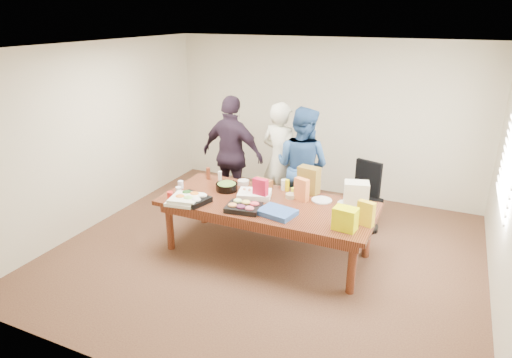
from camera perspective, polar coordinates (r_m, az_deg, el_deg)
The scene contains 38 objects.
floor at distance 6.13m, azimuth 1.39°, elevation -9.49°, with size 5.50×5.00×0.02m, color #47301E.
ceiling at distance 5.31m, azimuth 1.65°, elevation 16.77°, with size 5.50×5.00×0.02m, color white.
wall_back at distance 7.86m, azimuth 8.71°, elevation 7.82°, with size 5.50×0.04×2.70m, color beige.
wall_front at distance 3.59m, azimuth -14.45°, elevation -8.78°, with size 5.50×0.04×2.70m, color beige.
wall_left at distance 7.06m, azimuth -19.60°, elevation 5.39°, with size 0.04×5.00×2.70m, color beige.
window_panel at distance 5.75m, azimuth 30.01°, elevation 1.96°, with size 0.03×1.40×1.10m, color white.
window_blinds at distance 5.74m, azimuth 29.62°, elevation 2.02°, with size 0.04×1.36×1.00m, color beige.
conference_table at distance 5.95m, azimuth 1.42°, elevation -6.29°, with size 2.80×1.20×0.75m, color #4C1C0F.
office_chair at distance 6.73m, azimuth 13.76°, elevation -2.51°, with size 0.50×0.50×0.98m, color black.
person_center at distance 6.88m, azimuth 3.17°, elevation 2.40°, with size 0.67×0.44×1.83m, color beige.
person_right at distance 6.66m, azimuth 5.93°, elevation 1.62°, with size 0.88×0.69×1.81m, color #294D86.
person_left at distance 7.05m, azimuth -3.06°, elevation 3.12°, with size 1.11×0.46×1.89m, color black.
veggie_tray at distance 5.85m, azimuth -8.33°, elevation -2.59°, with size 0.45×0.35×0.07m, color black.
fruit_tray at distance 5.54m, azimuth -1.62°, elevation -3.72°, with size 0.42×0.33×0.06m, color black.
sheet_cake at distance 5.92m, azimuth -0.18°, elevation -1.99°, with size 0.43×0.32×0.08m, color white.
salad_bowl at distance 6.15m, azimuth -3.81°, elevation -1.03°, with size 0.30×0.30×0.10m, color black.
chip_bag_blue at distance 5.42m, azimuth 2.74°, elevation -4.33°, with size 0.43×0.32×0.06m, color #2C509A.
chip_bag_red at distance 5.80m, azimuth 0.57°, elevation -1.36°, with size 0.20×0.08×0.29m, color #B31332.
chip_bag_yellow at distance 5.27m, azimuth 13.99°, elevation -4.34°, with size 0.20×0.08×0.30m, color gold.
chip_bag_orange at distance 5.81m, azimuth 5.91°, elevation -1.36°, with size 0.19×0.09×0.30m, color orange.
mayo_jar at distance 6.16m, azimuth 3.68°, elevation -0.75°, with size 0.09×0.09×0.15m, color silver.
mustard_bottle at distance 6.12m, azimuth 4.06°, elevation -0.82°, with size 0.06×0.06×0.16m, color #F1D900.
dressing_bottle at distance 6.57m, azimuth -6.18°, elevation 0.72°, with size 0.06×0.06×0.18m, color maroon.
ranch_bottle at distance 6.46m, azimuth -4.69°, elevation 0.32°, with size 0.05×0.05×0.16m, color silver.
banana_bunch at distance 6.02m, azimuth 5.65°, elevation -1.70°, with size 0.23×0.14×0.08m, color #EEFD1B.
bread_loaf at distance 6.27m, azimuth 0.86°, elevation -0.51°, with size 0.28×0.12×0.11m, color brown.
kraft_bag at distance 6.04m, azimuth 6.83°, elevation -0.15°, with size 0.29×0.16×0.37m, color brown.
red_cup at distance 5.95m, azimuth -11.01°, elevation -2.12°, with size 0.08×0.08×0.11m, color red.
clear_cup_a at distance 6.09m, azimuth -9.95°, elevation -1.49°, with size 0.08×0.08×0.11m, color silver.
clear_cup_b at distance 6.30m, azimuth -9.70°, elevation -0.71°, with size 0.08×0.08×0.11m, color white.
pizza_box_lower at distance 5.83m, azimuth -9.39°, elevation -2.84°, with size 0.37×0.37×0.04m, color silver.
pizza_box_upper at distance 5.82m, azimuth -9.07°, elevation -2.44°, with size 0.37×0.37×0.04m, color white.
plate_a at distance 5.88m, azimuth 8.48°, elevation -2.72°, with size 0.27×0.27×0.02m, color silver.
plate_b at distance 5.84m, azimuth 11.60°, elevation -3.12°, with size 0.23×0.23×0.01m, color silver.
dip_bowl_a at distance 5.92m, azimuth 4.52°, elevation -2.18°, with size 0.14×0.14×0.06m, color #C7B790.
dip_bowl_b at distance 6.35m, azimuth -1.65°, elevation -0.44°, with size 0.16×0.16×0.06m, color beige.
grocery_bag_white at distance 5.75m, azimuth 12.80°, elevation -1.93°, with size 0.30×0.22×0.33m, color silver.
grocery_bag_yellow at distance 5.13m, azimuth 11.45°, elevation -5.05°, with size 0.26×0.18×0.26m, color #E2E800.
Camera 1 is at (2.05, -4.88, 3.08)m, focal length 30.99 mm.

